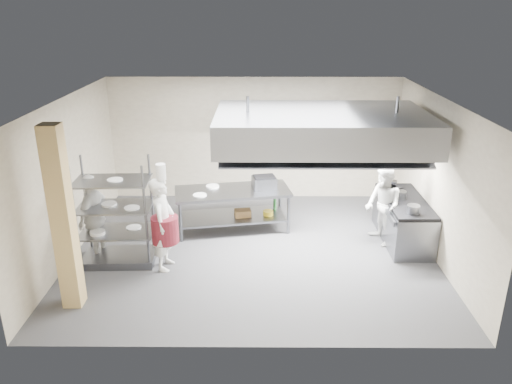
{
  "coord_description": "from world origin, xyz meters",
  "views": [
    {
      "loc": [
        0.12,
        -8.89,
        4.61
      ],
      "look_at": [
        0.06,
        0.2,
        1.17
      ],
      "focal_mm": 35.0,
      "sensor_mm": 36.0,
      "label": 1
    }
  ],
  "objects_px": {
    "pass_rack": "(115,212)",
    "stockpot": "(400,195)",
    "chef_line": "(383,206)",
    "chef_plating": "(94,217)",
    "chef_head": "(163,224)",
    "island": "(233,210)",
    "cooking_range": "(403,221)",
    "griddle": "(264,182)"
  },
  "relations": [
    {
      "from": "chef_plating",
      "to": "chef_head",
      "type": "bearing_deg",
      "value": 86.15
    },
    {
      "from": "island",
      "to": "stockpot",
      "type": "bearing_deg",
      "value": -17.53
    },
    {
      "from": "island",
      "to": "stockpot",
      "type": "distance_m",
      "value": 3.5
    },
    {
      "from": "island",
      "to": "griddle",
      "type": "distance_m",
      "value": 0.9
    },
    {
      "from": "chef_line",
      "to": "griddle",
      "type": "relative_size",
      "value": 3.34
    },
    {
      "from": "chef_plating",
      "to": "chef_line",
      "type": "bearing_deg",
      "value": 108.89
    },
    {
      "from": "cooking_range",
      "to": "chef_line",
      "type": "distance_m",
      "value": 0.64
    },
    {
      "from": "chef_plating",
      "to": "island",
      "type": "bearing_deg",
      "value": 128.91
    },
    {
      "from": "island",
      "to": "cooking_range",
      "type": "distance_m",
      "value": 3.56
    },
    {
      "from": "chef_plating",
      "to": "griddle",
      "type": "relative_size",
      "value": 3.43
    },
    {
      "from": "island",
      "to": "stockpot",
      "type": "relative_size",
      "value": 10.29
    },
    {
      "from": "pass_rack",
      "to": "stockpot",
      "type": "xyz_separation_m",
      "value": [
        5.52,
        1.0,
        -0.02
      ]
    },
    {
      "from": "pass_rack",
      "to": "griddle",
      "type": "relative_size",
      "value": 4.09
    },
    {
      "from": "cooking_range",
      "to": "chef_line",
      "type": "height_order",
      "value": "chef_line"
    },
    {
      "from": "island",
      "to": "chef_line",
      "type": "distance_m",
      "value": 3.13
    },
    {
      "from": "cooking_range",
      "to": "chef_head",
      "type": "relative_size",
      "value": 1.14
    },
    {
      "from": "chef_head",
      "to": "griddle",
      "type": "distance_m",
      "value": 2.6
    },
    {
      "from": "chef_head",
      "to": "stockpot",
      "type": "height_order",
      "value": "chef_head"
    },
    {
      "from": "chef_head",
      "to": "stockpot",
      "type": "relative_size",
      "value": 7.48
    },
    {
      "from": "cooking_range",
      "to": "griddle",
      "type": "distance_m",
      "value": 2.99
    },
    {
      "from": "chef_plating",
      "to": "stockpot",
      "type": "relative_size",
      "value": 7.19
    },
    {
      "from": "chef_line",
      "to": "chef_plating",
      "type": "distance_m",
      "value": 5.64
    },
    {
      "from": "island",
      "to": "chef_head",
      "type": "relative_size",
      "value": 1.38
    },
    {
      "from": "chef_line",
      "to": "chef_plating",
      "type": "relative_size",
      "value": 0.97
    },
    {
      "from": "cooking_range",
      "to": "stockpot",
      "type": "bearing_deg",
      "value": 150.49
    },
    {
      "from": "island",
      "to": "griddle",
      "type": "xyz_separation_m",
      "value": [
        0.67,
        0.14,
        0.58
      ]
    },
    {
      "from": "pass_rack",
      "to": "chef_head",
      "type": "xyz_separation_m",
      "value": [
        0.92,
        -0.23,
        -0.13
      ]
    },
    {
      "from": "griddle",
      "to": "stockpot",
      "type": "height_order",
      "value": "griddle"
    },
    {
      "from": "pass_rack",
      "to": "chef_head",
      "type": "relative_size",
      "value": 1.15
    },
    {
      "from": "cooking_range",
      "to": "griddle",
      "type": "bearing_deg",
      "value": 167.28
    },
    {
      "from": "island",
      "to": "stockpot",
      "type": "xyz_separation_m",
      "value": [
        3.43,
        -0.45,
        0.53
      ]
    },
    {
      "from": "chef_head",
      "to": "chef_line",
      "type": "xyz_separation_m",
      "value": [
        4.22,
        1.04,
        -0.05
      ]
    },
    {
      "from": "chef_line",
      "to": "stockpot",
      "type": "xyz_separation_m",
      "value": [
        0.39,
        0.19,
        0.16
      ]
    },
    {
      "from": "island",
      "to": "chef_line",
      "type": "height_order",
      "value": "chef_line"
    },
    {
      "from": "chef_plating",
      "to": "griddle",
      "type": "xyz_separation_m",
      "value": [
        3.23,
        1.42,
        0.19
      ]
    },
    {
      "from": "cooking_range",
      "to": "griddle",
      "type": "height_order",
      "value": "griddle"
    },
    {
      "from": "chef_plating",
      "to": "cooking_range",
      "type": "bearing_deg",
      "value": 109.63
    },
    {
      "from": "stockpot",
      "to": "cooking_range",
      "type": "bearing_deg",
      "value": -29.51
    },
    {
      "from": "chef_line",
      "to": "pass_rack",
      "type": "bearing_deg",
      "value": -95.27
    },
    {
      "from": "chef_head",
      "to": "chef_plating",
      "type": "height_order",
      "value": "chef_head"
    },
    {
      "from": "chef_head",
      "to": "cooking_range",
      "type": "bearing_deg",
      "value": -71.0
    },
    {
      "from": "pass_rack",
      "to": "chef_plating",
      "type": "relative_size",
      "value": 1.19
    }
  ]
}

